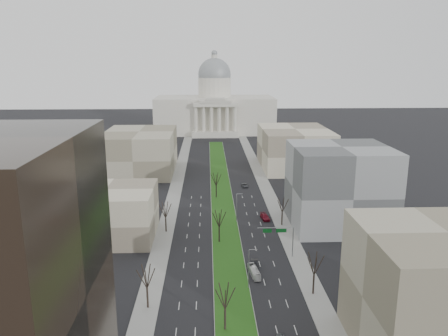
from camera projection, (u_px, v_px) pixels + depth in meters
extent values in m
plane|color=black|center=(222.00, 197.00, 158.08)|extent=(600.00, 600.00, 0.00)
cube|color=#999993|center=(222.00, 198.00, 157.09)|extent=(8.00, 222.00, 0.15)
cube|color=#1B4C14|center=(222.00, 198.00, 157.07)|extent=(7.70, 221.70, 0.06)
cube|color=gray|center=(167.00, 223.00, 133.17)|extent=(5.00, 330.00, 0.15)
cube|color=gray|center=(281.00, 221.00, 134.45)|extent=(5.00, 330.00, 0.15)
cube|color=beige|center=(215.00, 115.00, 300.71)|extent=(80.00, 40.00, 24.00)
cube|color=beige|center=(215.00, 134.00, 280.80)|extent=(30.00, 6.00, 4.00)
cube|color=beige|center=(215.00, 105.00, 276.24)|extent=(28.00, 5.00, 2.50)
cube|color=beige|center=(215.00, 102.00, 275.76)|extent=(20.00, 5.00, 1.80)
cube|color=beige|center=(215.00, 99.00, 275.38)|extent=(12.00, 5.00, 1.60)
cylinder|color=beige|center=(215.00, 88.00, 296.39)|extent=(22.00, 22.00, 14.00)
sphere|color=gray|center=(214.00, 75.00, 294.23)|extent=(22.00, 22.00, 22.00)
cylinder|color=beige|center=(214.00, 58.00, 291.59)|extent=(4.00, 4.00, 4.00)
sphere|color=gray|center=(214.00, 53.00, 290.87)|extent=(4.00, 4.00, 4.00)
cylinder|color=beige|center=(196.00, 119.00, 277.94)|extent=(2.00, 2.00, 16.00)
cylinder|color=beige|center=(204.00, 119.00, 278.13)|extent=(2.00, 2.00, 16.00)
cylinder|color=beige|center=(211.00, 119.00, 278.31)|extent=(2.00, 2.00, 16.00)
cylinder|color=beige|center=(219.00, 119.00, 278.49)|extent=(2.00, 2.00, 16.00)
cylinder|color=beige|center=(227.00, 119.00, 278.67)|extent=(2.00, 2.00, 16.00)
cylinder|color=beige|center=(235.00, 119.00, 278.86)|extent=(2.00, 2.00, 16.00)
cube|color=gray|center=(107.00, 213.00, 121.24)|extent=(26.00, 22.00, 14.00)
cube|color=gray|center=(441.00, 295.00, 71.27)|extent=(26.00, 24.00, 22.00)
cube|color=#57595B|center=(339.00, 186.00, 129.28)|extent=(28.00, 26.00, 24.00)
cube|color=gray|center=(140.00, 152.00, 193.44)|extent=(30.00, 40.00, 18.00)
cube|color=gray|center=(294.00, 148.00, 200.85)|extent=(30.00, 40.00, 18.00)
cylinder|color=black|center=(148.00, 298.00, 87.08)|extent=(0.40, 0.40, 4.32)
cylinder|color=black|center=(166.00, 225.00, 125.90)|extent=(0.40, 0.40, 4.22)
cylinder|color=black|center=(313.00, 285.00, 92.21)|extent=(0.40, 0.40, 4.42)
cylinder|color=black|center=(282.00, 219.00, 131.06)|extent=(0.40, 0.40, 4.03)
cylinder|color=black|center=(225.00, 320.00, 79.88)|extent=(0.40, 0.40, 4.32)
cylinder|color=black|center=(219.00, 235.00, 118.68)|extent=(0.40, 0.40, 4.32)
cylinder|color=black|center=(216.00, 192.00, 157.49)|extent=(0.40, 0.40, 4.32)
cylinder|color=gray|center=(249.00, 269.00, 94.08)|extent=(0.20, 0.20, 9.00)
cylinder|color=gray|center=(253.00, 250.00, 93.01)|extent=(1.80, 0.12, 0.12)
cylinder|color=gray|center=(237.00, 208.00, 132.88)|extent=(0.20, 0.20, 9.00)
cylinder|color=gray|center=(240.00, 194.00, 131.81)|extent=(1.80, 0.12, 0.12)
cylinder|color=gray|center=(293.00, 242.00, 109.20)|extent=(0.24, 0.24, 8.00)
cylinder|color=gray|center=(275.00, 228.00, 108.08)|extent=(9.00, 0.18, 0.18)
cube|color=#0C591E|center=(281.00, 231.00, 108.40)|extent=(2.60, 0.08, 1.00)
cube|color=#0C591E|center=(267.00, 231.00, 108.28)|extent=(2.20, 0.08, 1.00)
imported|color=black|center=(254.00, 264.00, 104.39)|extent=(2.44, 5.19, 1.65)
imported|color=maroon|center=(265.00, 217.00, 136.15)|extent=(2.94, 5.68, 1.57)
imported|color=#4B4D53|center=(245.00, 185.00, 171.26)|extent=(2.46, 4.69, 1.26)
imported|color=white|center=(254.00, 272.00, 100.59)|extent=(2.58, 7.01, 1.91)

